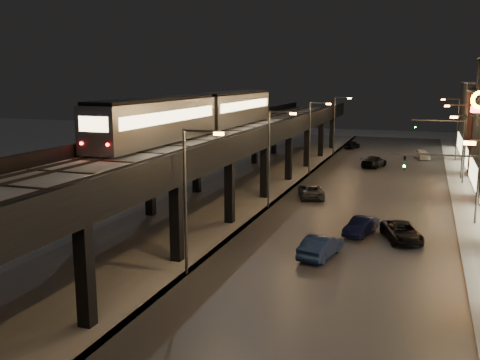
% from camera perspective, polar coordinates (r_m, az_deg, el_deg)
% --- Properties ---
extents(road_surface, '(17.00, 120.00, 0.06)m').
position_cam_1_polar(road_surface, '(52.14, 12.96, -2.59)').
color(road_surface, '#46474D').
rests_on(road_surface, ground).
extents(sidewalk_right, '(4.00, 120.00, 0.14)m').
position_cam_1_polar(sidewalk_right, '(52.09, 23.97, -3.24)').
color(sidewalk_right, '#9FA1A8').
rests_on(sidewalk_right, ground).
extents(under_viaduct_pavement, '(11.00, 120.00, 0.06)m').
position_cam_1_polar(under_viaduct_pavement, '(55.15, -1.11, -1.57)').
color(under_viaduct_pavement, '#9FA1A8').
rests_on(under_viaduct_pavement, ground).
extents(elevated_viaduct, '(9.00, 100.00, 6.30)m').
position_cam_1_polar(elevated_viaduct, '(51.29, -2.35, 3.81)').
color(elevated_viaduct, black).
rests_on(elevated_viaduct, ground).
extents(viaduct_trackbed, '(8.40, 100.00, 0.32)m').
position_cam_1_polar(viaduct_trackbed, '(51.32, -2.32, 4.68)').
color(viaduct_trackbed, '#B2B7C1').
rests_on(viaduct_trackbed, elevated_viaduct).
extents(viaduct_parapet_streetside, '(0.30, 100.00, 1.10)m').
position_cam_1_polar(viaduct_parapet_streetside, '(49.87, 2.37, 5.03)').
color(viaduct_parapet_streetside, black).
rests_on(viaduct_parapet_streetside, elevated_viaduct).
extents(viaduct_parapet_far, '(0.30, 100.00, 1.10)m').
position_cam_1_polar(viaduct_parapet_far, '(53.04, -6.70, 5.32)').
color(viaduct_parapet_far, black).
rests_on(viaduct_parapet_far, elevated_viaduct).
extents(streetlight_left_1, '(2.57, 0.28, 9.00)m').
position_cam_1_polar(streetlight_left_1, '(32.09, -5.44, -1.25)').
color(streetlight_left_1, '#38383A').
rests_on(streetlight_left_1, ground).
extents(streetlight_left_2, '(2.57, 0.28, 9.00)m').
position_cam_1_polar(streetlight_left_2, '(48.77, 3.39, 2.97)').
color(streetlight_left_2, '#38383A').
rests_on(streetlight_left_2, ground).
extents(streetlight_right_2, '(2.56, 0.28, 9.00)m').
position_cam_1_polar(streetlight_right_2, '(47.14, 23.89, 1.77)').
color(streetlight_right_2, '#38383A').
rests_on(streetlight_right_2, ground).
extents(streetlight_left_3, '(2.57, 0.28, 9.00)m').
position_cam_1_polar(streetlight_left_3, '(66.15, 7.68, 5.00)').
color(streetlight_left_3, '#38383A').
rests_on(streetlight_left_3, ground).
extents(streetlight_right_3, '(2.56, 0.28, 9.00)m').
position_cam_1_polar(streetlight_right_3, '(64.96, 22.70, 4.14)').
color(streetlight_right_3, '#38383A').
rests_on(streetlight_right_3, ground).
extents(streetlight_left_4, '(2.57, 0.28, 9.00)m').
position_cam_1_polar(streetlight_left_4, '(83.79, 10.18, 6.17)').
color(streetlight_left_4, '#38383A').
rests_on(streetlight_left_4, ground).
extents(streetlight_right_4, '(2.56, 0.28, 9.00)m').
position_cam_1_polar(streetlight_right_4, '(82.85, 22.02, 5.49)').
color(streetlight_right_4, '#38383A').
rests_on(streetlight_right_4, ground).
extents(traffic_light_rig_a, '(6.10, 0.34, 7.00)m').
position_cam_1_polar(traffic_light_rig_a, '(38.35, 23.48, -1.24)').
color(traffic_light_rig_a, '#38383A').
rests_on(traffic_light_rig_a, ground).
extents(traffic_light_rig_b, '(6.10, 0.34, 7.00)m').
position_cam_1_polar(traffic_light_rig_b, '(67.96, 21.77, 3.85)').
color(traffic_light_rig_b, '#38383A').
rests_on(traffic_light_rig_b, ground).
extents(subway_train, '(3.08, 37.32, 3.68)m').
position_cam_1_polar(subway_train, '(53.87, -4.06, 7.16)').
color(subway_train, gray).
rests_on(subway_train, viaduct_trackbed).
extents(car_near_white, '(2.49, 4.82, 1.51)m').
position_cam_1_polar(car_near_white, '(36.56, 8.61, -7.07)').
color(car_near_white, '#0F1E44').
rests_on(car_near_white, ground).
extents(car_mid_silver, '(3.69, 5.46, 1.39)m').
position_cam_1_polar(car_mid_silver, '(54.08, 7.57, -1.20)').
color(car_mid_silver, '#3A3B3E').
rests_on(car_mid_silver, ground).
extents(car_mid_dark, '(3.43, 5.52, 1.49)m').
position_cam_1_polar(car_mid_dark, '(73.91, 14.09, 1.88)').
color(car_mid_dark, black).
rests_on(car_mid_dark, ground).
extents(car_far_white, '(2.54, 4.13, 1.31)m').
position_cam_1_polar(car_far_white, '(92.42, 11.86, 3.68)').
color(car_far_white, black).
rests_on(car_far_white, ground).
extents(car_onc_silver, '(2.47, 4.28, 1.33)m').
position_cam_1_polar(car_onc_silver, '(42.18, 12.77, -4.90)').
color(car_onc_silver, black).
rests_on(car_onc_silver, ground).
extents(car_onc_dark, '(3.70, 5.37, 1.36)m').
position_cam_1_polar(car_onc_dark, '(41.36, 16.87, -5.40)').
color(car_onc_dark, black).
rests_on(car_onc_dark, ground).
extents(car_onc_red, '(2.69, 4.46, 1.42)m').
position_cam_1_polar(car_onc_red, '(83.32, 18.83, 2.59)').
color(car_onc_red, silver).
rests_on(car_onc_red, ground).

